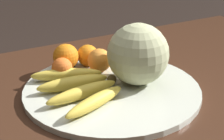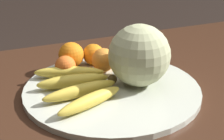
# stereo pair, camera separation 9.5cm
# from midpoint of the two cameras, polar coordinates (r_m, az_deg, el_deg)

# --- Properties ---
(kitchen_table) EXTENTS (1.45, 0.88, 0.74)m
(kitchen_table) POSITION_cam_midpoint_polar(r_m,az_deg,el_deg) (1.03, 5.50, -8.53)
(kitchen_table) COLOR #3D2316
(kitchen_table) RESTS_ON ground_plane
(fruit_bowl) EXTENTS (0.46, 0.46, 0.02)m
(fruit_bowl) POSITION_cam_midpoint_polar(r_m,az_deg,el_deg) (0.98, 2.79, -3.11)
(fruit_bowl) COLOR beige
(fruit_bowl) RESTS_ON kitchen_table
(melon) EXTENTS (0.16, 0.16, 0.16)m
(melon) POSITION_cam_midpoint_polar(r_m,az_deg,el_deg) (0.97, 7.01, 2.20)
(melon) COLOR #B2B789
(melon) RESTS_ON fruit_bowl
(banana_bunch) EXTENTS (0.21, 0.27, 0.04)m
(banana_bunch) POSITION_cam_midpoint_polar(r_m,az_deg,el_deg) (0.95, -2.34, -2.41)
(banana_bunch) COLOR #473819
(banana_bunch) RESTS_ON fruit_bowl
(orange_front_left) EXTENTS (0.07, 0.07, 0.07)m
(orange_front_left) POSITION_cam_midpoint_polar(r_m,az_deg,el_deg) (1.05, 1.26, 1.48)
(orange_front_left) COLOR orange
(orange_front_left) RESTS_ON fruit_bowl
(orange_front_right) EXTENTS (0.06, 0.06, 0.06)m
(orange_front_right) POSITION_cam_midpoint_polar(r_m,az_deg,el_deg) (1.03, -4.52, 0.56)
(orange_front_right) COLOR orange
(orange_front_right) RESTS_ON fruit_bowl
(orange_mid_center) EXTENTS (0.07, 0.07, 0.07)m
(orange_mid_center) POSITION_cam_midpoint_polar(r_m,az_deg,el_deg) (1.08, -3.74, 2.27)
(orange_mid_center) COLOR orange
(orange_mid_center) RESTS_ON fruit_bowl
(orange_back_left) EXTENTS (0.06, 0.06, 0.06)m
(orange_back_left) POSITION_cam_midpoint_polar(r_m,az_deg,el_deg) (1.10, -0.40, 2.35)
(orange_back_left) COLOR orange
(orange_back_left) RESTS_ON fruit_bowl
(produce_tag) EXTENTS (0.08, 0.03, 0.00)m
(produce_tag) POSITION_cam_midpoint_polar(r_m,az_deg,el_deg) (1.05, -2.05, -0.47)
(produce_tag) COLOR white
(produce_tag) RESTS_ON fruit_bowl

